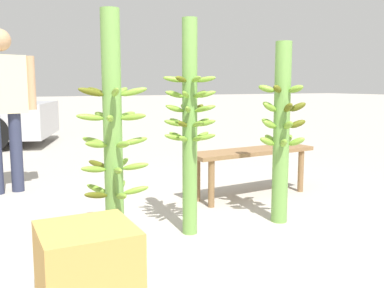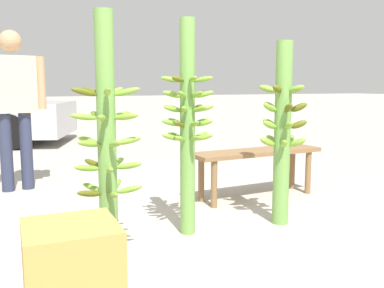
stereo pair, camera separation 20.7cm
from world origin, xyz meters
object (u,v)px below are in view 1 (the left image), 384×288
(banana_stalk_center, at_px, (190,124))
(vendor_person, at_px, (3,97))
(banana_stalk_left, at_px, (113,139))
(produce_crate, at_px, (88,271))
(market_bench, at_px, (252,157))
(banana_stalk_right, at_px, (281,130))

(banana_stalk_center, xyz_separation_m, vendor_person, (-1.16, 1.98, 0.16))
(banana_stalk_left, distance_m, vendor_person, 2.27)
(vendor_person, distance_m, produce_crate, 2.92)
(vendor_person, relative_size, produce_crate, 3.76)
(banana_stalk_left, relative_size, banana_stalk_center, 0.99)
(banana_stalk_center, xyz_separation_m, market_bench, (1.05, 0.70, -0.44))
(banana_stalk_right, bearing_deg, produce_crate, -157.15)
(banana_stalk_left, relative_size, market_bench, 1.13)
(banana_stalk_left, bearing_deg, banana_stalk_center, 18.73)
(banana_stalk_left, height_order, vendor_person, vendor_person)
(vendor_person, bearing_deg, produce_crate, -95.28)
(banana_stalk_right, relative_size, vendor_person, 0.87)
(banana_stalk_right, xyz_separation_m, vendor_person, (-1.95, 2.06, 0.23))
(banana_stalk_left, distance_m, market_bench, 1.97)
(vendor_person, height_order, produce_crate, vendor_person)
(banana_stalk_right, xyz_separation_m, market_bench, (0.26, 0.78, -0.37))
(banana_stalk_right, height_order, market_bench, banana_stalk_right)
(banana_stalk_center, bearing_deg, vendor_person, 120.35)
(banana_stalk_center, relative_size, produce_crate, 3.57)
(banana_stalk_left, height_order, banana_stalk_center, banana_stalk_center)
(banana_stalk_left, distance_m, banana_stalk_right, 1.45)
(banana_stalk_center, height_order, market_bench, banana_stalk_center)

